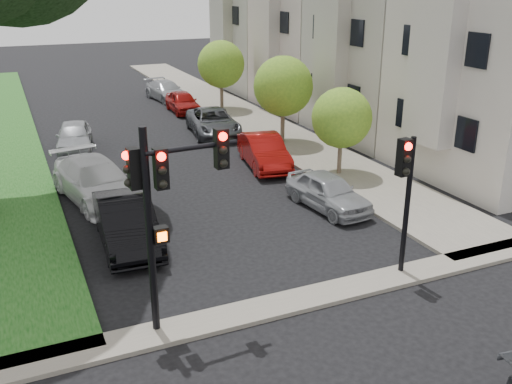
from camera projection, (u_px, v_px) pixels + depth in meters
name	position (u px, v px, depth m)	size (l,w,h in m)	color
ground	(345.00, 344.00, 13.00)	(140.00, 140.00, 0.00)	black
sidewalk_right	(232.00, 110.00, 36.10)	(3.50, 44.00, 0.12)	slate
sidewalk_cross	(303.00, 299.00, 14.69)	(60.00, 1.00, 0.12)	slate
small_tree_a	(342.00, 118.00, 23.33)	(2.49, 2.49, 3.74)	brown
small_tree_b	(283.00, 86.00, 27.79)	(2.93, 2.93, 4.39)	brown
small_tree_c	(221.00, 64.00, 35.19)	(2.90, 2.90, 4.35)	brown
traffic_signal_main	(165.00, 193.00, 12.42)	(2.43, 0.63, 4.97)	black
traffic_signal_secondary	(406.00, 182.00, 15.08)	(0.52, 0.42, 3.99)	black
car_parked_0	(328.00, 192.00, 20.49)	(1.54, 3.83, 1.30)	#999BA0
car_parked_1	(264.00, 151.00, 25.07)	(1.51, 4.32, 1.42)	maroon
car_parked_2	(213.00, 122.00, 30.33)	(2.28, 4.95, 1.38)	#3F4247
car_parked_3	(183.00, 102.00, 35.48)	(1.55, 3.86, 1.31)	maroon
car_parked_4	(166.00, 91.00, 39.19)	(1.80, 4.43, 1.28)	#999BA0
car_parked_5	(126.00, 222.00, 17.64)	(1.60, 4.60, 1.51)	black
car_parked_6	(96.00, 181.00, 21.20)	(2.16, 5.31, 1.54)	silver
car_parked_7	(74.00, 136.00, 27.63)	(1.62, 4.03, 1.37)	#999BA0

